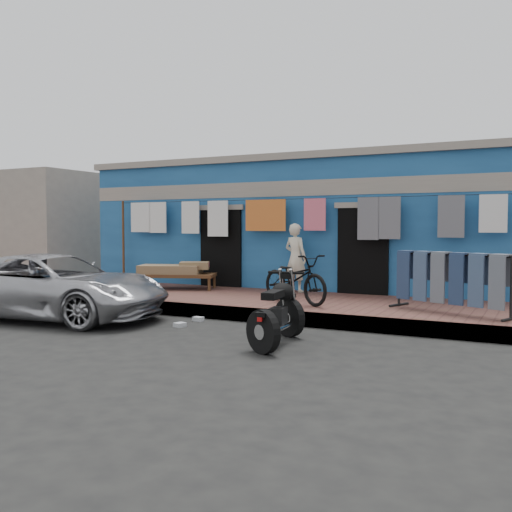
{
  "coord_description": "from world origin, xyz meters",
  "views": [
    {
      "loc": [
        4.74,
        -7.36,
        1.7
      ],
      "look_at": [
        0.0,
        2.0,
        1.15
      ],
      "focal_mm": 40.0,
      "sensor_mm": 36.0,
      "label": 1
    }
  ],
  "objects_px": {
    "seated_person": "(296,258)",
    "charpoy": "(178,276)",
    "car": "(53,285)",
    "jeans_rack": "(451,281)",
    "bicycle": "(295,273)",
    "motorcycle": "(277,309)"
  },
  "relations": [
    {
      "from": "car",
      "to": "charpoy",
      "type": "bearing_deg",
      "value": -16.45
    },
    {
      "from": "seated_person",
      "to": "charpoy",
      "type": "relative_size",
      "value": 0.77
    },
    {
      "from": "seated_person",
      "to": "charpoy",
      "type": "xyz_separation_m",
      "value": [
        -2.66,
        -0.67,
        -0.46
      ]
    },
    {
      "from": "charpoy",
      "to": "car",
      "type": "bearing_deg",
      "value": -98.15
    },
    {
      "from": "charpoy",
      "to": "jeans_rack",
      "type": "relative_size",
      "value": 0.9
    },
    {
      "from": "seated_person",
      "to": "motorcycle",
      "type": "relative_size",
      "value": 0.92
    },
    {
      "from": "motorcycle",
      "to": "charpoy",
      "type": "xyz_separation_m",
      "value": [
        -4.14,
        3.52,
        0.04
      ]
    },
    {
      "from": "seated_person",
      "to": "car",
      "type": "bearing_deg",
      "value": 67.14
    },
    {
      "from": "jeans_rack",
      "to": "bicycle",
      "type": "bearing_deg",
      "value": -177.74
    },
    {
      "from": "seated_person",
      "to": "jeans_rack",
      "type": "distance_m",
      "value": 3.85
    },
    {
      "from": "car",
      "to": "charpoy",
      "type": "height_order",
      "value": "car"
    },
    {
      "from": "bicycle",
      "to": "charpoy",
      "type": "bearing_deg",
      "value": 100.36
    },
    {
      "from": "motorcycle",
      "to": "charpoy",
      "type": "bearing_deg",
      "value": 132.21
    },
    {
      "from": "seated_person",
      "to": "motorcycle",
      "type": "bearing_deg",
      "value": 124.83
    },
    {
      "from": "car",
      "to": "charpoy",
      "type": "relative_size",
      "value": 2.23
    },
    {
      "from": "seated_person",
      "to": "charpoy",
      "type": "bearing_deg",
      "value": 29.5
    },
    {
      "from": "motorcycle",
      "to": "jeans_rack",
      "type": "distance_m",
      "value": 3.3
    },
    {
      "from": "car",
      "to": "jeans_rack",
      "type": "relative_size",
      "value": 2.01
    },
    {
      "from": "seated_person",
      "to": "charpoy",
      "type": "height_order",
      "value": "seated_person"
    },
    {
      "from": "charpoy",
      "to": "bicycle",
      "type": "bearing_deg",
      "value": -17.05
    },
    {
      "from": "motorcycle",
      "to": "bicycle",
      "type": "bearing_deg",
      "value": 99.96
    },
    {
      "from": "bicycle",
      "to": "jeans_rack",
      "type": "xyz_separation_m",
      "value": [
        2.79,
        0.11,
        -0.04
      ]
    }
  ]
}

